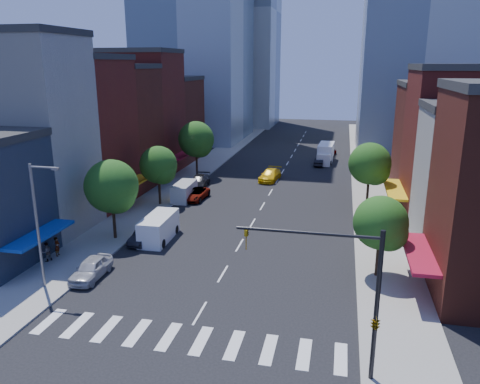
# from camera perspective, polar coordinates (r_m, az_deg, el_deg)

# --- Properties ---
(ground) EXTENTS (220.00, 220.00, 0.00)m
(ground) POSITION_cam_1_polar(r_m,az_deg,el_deg) (31.44, -4.92, -14.50)
(ground) COLOR black
(ground) RESTS_ON ground
(sidewalk_left) EXTENTS (5.00, 120.00, 0.15)m
(sidewalk_left) POSITION_cam_1_polar(r_m,az_deg,el_deg) (70.90, -5.06, 2.70)
(sidewalk_left) COLOR gray
(sidewalk_left) RESTS_ON ground
(sidewalk_right) EXTENTS (5.00, 120.00, 0.15)m
(sidewalk_right) POSITION_cam_1_polar(r_m,az_deg,el_deg) (67.88, 15.54, 1.61)
(sidewalk_right) COLOR gray
(sidewalk_right) RESTS_ON ground
(crosswalk) EXTENTS (19.00, 3.00, 0.01)m
(crosswalk) POSITION_cam_1_polar(r_m,az_deg,el_deg) (29.01, -6.75, -17.34)
(crosswalk) COLOR silver
(crosswalk) RESTS_ON ground
(bldg_left_1) EXTENTS (12.00, 8.00, 18.00)m
(bldg_left_1) POSITION_cam_1_polar(r_m,az_deg,el_deg) (48.44, -25.25, 6.08)
(bldg_left_1) COLOR silver
(bldg_left_1) RESTS_ON ground
(bldg_left_2) EXTENTS (12.00, 9.00, 16.00)m
(bldg_left_2) POSITION_cam_1_polar(r_m,az_deg,el_deg) (55.48, -19.86, 6.60)
(bldg_left_2) COLOR maroon
(bldg_left_2) RESTS_ON ground
(bldg_left_3) EXTENTS (12.00, 8.00, 15.00)m
(bldg_left_3) POSITION_cam_1_polar(r_m,az_deg,el_deg) (62.83, -15.74, 7.42)
(bldg_left_3) COLOR #521E14
(bldg_left_3) RESTS_ON ground
(bldg_left_4) EXTENTS (12.00, 9.00, 17.00)m
(bldg_left_4) POSITION_cam_1_polar(r_m,az_deg,el_deg) (70.27, -12.56, 9.25)
(bldg_left_4) COLOR maroon
(bldg_left_4) RESTS_ON ground
(bldg_left_5) EXTENTS (12.00, 10.00, 13.00)m
(bldg_left_5) POSITION_cam_1_polar(r_m,az_deg,el_deg) (79.16, -9.59, 8.60)
(bldg_left_5) COLOR #521E14
(bldg_left_5) RESTS_ON ground
(bldg_right_2) EXTENTS (12.00, 10.00, 15.00)m
(bldg_right_2) POSITION_cam_1_polar(r_m,az_deg,el_deg) (52.16, 26.33, 4.85)
(bldg_right_2) COLOR maroon
(bldg_right_2) RESTS_ON ground
(bldg_right_3) EXTENTS (12.00, 10.00, 13.00)m
(bldg_right_3) POSITION_cam_1_polar(r_m,az_deg,el_deg) (61.94, 24.12, 5.61)
(bldg_right_3) COLOR #521E14
(bldg_right_3) RESTS_ON ground
(tower_far_w) EXTENTS (18.00, 18.00, 56.00)m
(tower_far_w) POSITION_cam_1_polar(r_m,az_deg,el_deg) (124.39, 0.09, 21.16)
(tower_far_w) COLOR #9EA5AD
(tower_far_w) RESTS_ON ground
(traffic_signal) EXTENTS (7.24, 2.24, 8.00)m
(traffic_signal) POSITION_cam_1_polar(r_m,az_deg,el_deg) (24.39, 14.99, -13.29)
(traffic_signal) COLOR black
(traffic_signal) RESTS_ON sidewalk_right
(streetlight) EXTENTS (2.25, 0.25, 9.00)m
(streetlight) POSITION_cam_1_polar(r_m,az_deg,el_deg) (35.22, -23.32, -3.01)
(streetlight) COLOR slate
(streetlight) RESTS_ON sidewalk_left
(tree_left_near) EXTENTS (4.80, 4.80, 7.30)m
(tree_left_near) POSITION_cam_1_polar(r_m,az_deg,el_deg) (43.18, -15.24, 0.41)
(tree_left_near) COLOR black
(tree_left_near) RESTS_ON sidewalk_left
(tree_left_mid) EXTENTS (4.20, 4.20, 6.65)m
(tree_left_mid) POSITION_cam_1_polar(r_m,az_deg,el_deg) (52.95, -9.79, 3.09)
(tree_left_mid) COLOR black
(tree_left_mid) RESTS_ON sidewalk_left
(tree_left_far) EXTENTS (5.00, 5.00, 7.75)m
(tree_left_far) POSITION_cam_1_polar(r_m,az_deg,el_deg) (65.77, -5.26, 6.24)
(tree_left_far) COLOR black
(tree_left_far) RESTS_ON sidewalk_left
(tree_right_near) EXTENTS (4.00, 4.00, 6.20)m
(tree_right_near) POSITION_cam_1_polar(r_m,az_deg,el_deg) (35.91, 16.99, -3.89)
(tree_right_near) COLOR black
(tree_right_near) RESTS_ON sidewalk_right
(tree_right_far) EXTENTS (4.60, 4.60, 7.20)m
(tree_right_far) POSITION_cam_1_polar(r_m,az_deg,el_deg) (53.08, 15.69, 3.14)
(tree_right_far) COLOR black
(tree_right_far) RESTS_ON sidewalk_right
(parked_car_front) EXTENTS (1.93, 4.55, 1.53)m
(parked_car_front) POSITION_cam_1_polar(r_m,az_deg,el_deg) (37.30, -17.69, -8.87)
(parked_car_front) COLOR #B4B5B9
(parked_car_front) RESTS_ON ground
(parked_car_second) EXTENTS (1.66, 4.12, 1.33)m
(parked_car_second) POSITION_cam_1_polar(r_m,az_deg,el_deg) (43.15, -11.64, -5.22)
(parked_car_second) COLOR black
(parked_car_second) RESTS_ON ground
(parked_car_third) EXTENTS (2.55, 5.00, 1.35)m
(parked_car_third) POSITION_cam_1_polar(r_m,az_deg,el_deg) (55.55, -5.44, -0.27)
(parked_car_third) COLOR #999999
(parked_car_third) RESTS_ON ground
(parked_car_rear) EXTENTS (2.44, 5.36, 1.52)m
(parked_car_rear) POSITION_cam_1_polar(r_m,az_deg,el_deg) (61.15, -5.00, 1.29)
(parked_car_rear) COLOR black
(parked_car_rear) RESTS_ON ground
(cargo_van_near) EXTENTS (2.34, 5.48, 2.31)m
(cargo_van_near) POSITION_cam_1_polar(r_m,az_deg,el_deg) (43.28, -9.93, -4.39)
(cargo_van_near) COLOR white
(cargo_van_near) RESTS_ON ground
(cargo_van_far) EXTENTS (2.06, 4.84, 2.04)m
(cargo_van_far) POSITION_cam_1_polar(r_m,az_deg,el_deg) (55.52, -6.85, 0.04)
(cargo_van_far) COLOR silver
(cargo_van_far) RESTS_ON ground
(taxi) EXTENTS (2.83, 5.65, 1.58)m
(taxi) POSITION_cam_1_polar(r_m,az_deg,el_deg) (64.42, 3.69, 2.08)
(taxi) COLOR yellow
(taxi) RESTS_ON ground
(traffic_car_oncoming) EXTENTS (1.67, 4.03, 1.30)m
(traffic_car_oncoming) POSITION_cam_1_polar(r_m,az_deg,el_deg) (74.73, 9.68, 3.65)
(traffic_car_oncoming) COLOR black
(traffic_car_oncoming) RESTS_ON ground
(traffic_car_far) EXTENTS (2.05, 4.07, 1.33)m
(traffic_car_far) POSITION_cam_1_polar(r_m,az_deg,el_deg) (83.82, 11.01, 4.87)
(traffic_car_far) COLOR #999999
(traffic_car_far) RESTS_ON ground
(box_truck) EXTENTS (2.62, 7.59, 3.01)m
(box_truck) POSITION_cam_1_polar(r_m,az_deg,el_deg) (77.28, 10.39, 4.59)
(box_truck) COLOR white
(box_truck) RESTS_ON ground
(pedestrian_near) EXTENTS (0.49, 0.66, 1.64)m
(pedestrian_near) POSITION_cam_1_polar(r_m,az_deg,el_deg) (41.92, -21.39, -6.19)
(pedestrian_near) COLOR #999999
(pedestrian_near) RESTS_ON sidewalk_left
(pedestrian_far) EXTENTS (0.86, 0.95, 1.60)m
(pedestrian_far) POSITION_cam_1_polar(r_m,az_deg,el_deg) (41.13, -22.52, -6.75)
(pedestrian_far) COLOR #999999
(pedestrian_far) RESTS_ON sidewalk_left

